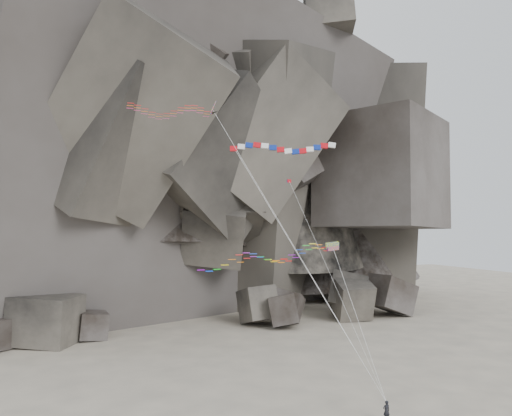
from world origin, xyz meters
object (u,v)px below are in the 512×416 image
object	(u,v)px
delta_kite	(167,110)
parafoil_kite	(263,257)
kite_flyer	(386,409)
pennant_kite	(311,230)
banner_kite	(284,149)

from	to	relation	value
delta_kite	parafoil_kite	bearing A→B (deg)	31.85
kite_flyer	parafoil_kite	size ratio (longest dim) A/B	0.13
delta_kite	pennant_kite	world-z (taller)	delta_kite
banner_kite	pennant_kite	size ratio (longest dim) A/B	1.16
kite_flyer	banner_kite	size ratio (longest dim) A/B	0.09
banner_kite	parafoil_kite	world-z (taller)	banner_kite
delta_kite	parafoil_kite	xyz separation A→B (m)	(10.24, 2.32, -13.47)
parafoil_kite	banner_kite	bearing A→B (deg)	-79.87
kite_flyer	parafoil_kite	bearing A→B (deg)	-54.20
parafoil_kite	pennant_kite	xyz separation A→B (m)	(3.63, -3.28, 2.66)
banner_kite	pennant_kite	xyz separation A→B (m)	(3.38, 1.13, -7.59)
parafoil_kite	pennant_kite	world-z (taller)	pennant_kite
pennant_kite	kite_flyer	bearing A→B (deg)	-84.00
parafoil_kite	pennant_kite	distance (m)	5.57
parafoil_kite	pennant_kite	bearing A→B (deg)	-35.29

